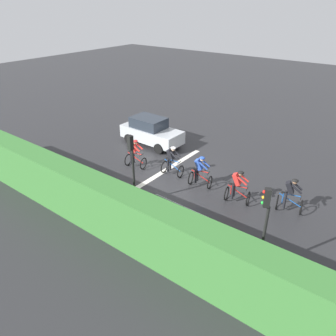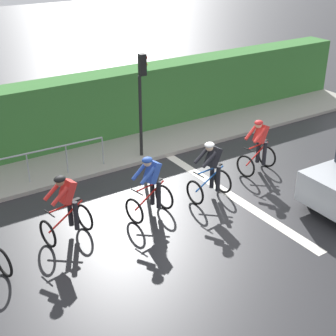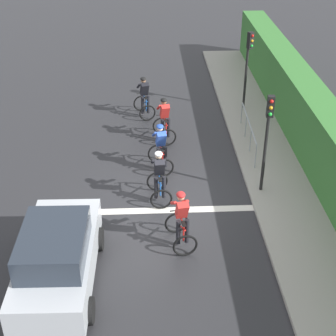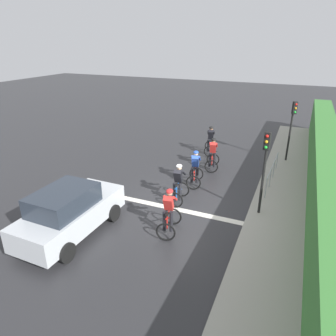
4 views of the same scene
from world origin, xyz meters
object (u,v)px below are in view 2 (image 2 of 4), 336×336
Objects in this scene: cyclist_second at (66,208)px; pedestrian_railing_kerbside at (47,156)px; cyclist_fourth at (211,171)px; cyclist_trailing at (258,147)px; traffic_light_near_crossing at (142,91)px; cyclist_mid at (151,188)px.

cyclist_second is 0.48× the size of pedestrian_railing_kerbside.
pedestrian_railing_kerbside is (3.34, 3.31, -0.01)m from cyclist_fourth.
cyclist_trailing is 0.50× the size of traffic_light_near_crossing.
cyclist_mid is 1.00× the size of cyclist_trailing.
cyclist_second is at bearing 85.47° from cyclist_fourth.
cyclist_trailing is (0.42, -4.01, 0.00)m from cyclist_mid.
cyclist_mid is 0.48× the size of pedestrian_railing_kerbside.
cyclist_mid and cyclist_trailing have the same top height.
cyclist_second is 3.10m from pedestrian_railing_kerbside.
cyclist_fourth is 2.24m from cyclist_trailing.
traffic_light_near_crossing is (3.11, -1.61, 1.43)m from cyclist_mid.
cyclist_second is at bearing 127.59° from traffic_light_near_crossing.
traffic_light_near_crossing is (2.69, 2.40, 1.43)m from cyclist_trailing.
cyclist_second is 1.00× the size of cyclist_fourth.
cyclist_trailing is 6.18m from pedestrian_railing_kerbside.
cyclist_second is 3.99m from cyclist_fourth.
cyclist_mid is at bearing -155.26° from pedestrian_railing_kerbside.
cyclist_trailing is at bearing -84.08° from cyclist_mid.
cyclist_mid is 3.78m from traffic_light_near_crossing.
pedestrian_railing_kerbside is at bearing 87.69° from traffic_light_near_crossing.
cyclist_fourth is (-0.10, -1.82, 0.00)m from cyclist_mid.
cyclist_mid is 4.03m from cyclist_trailing.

